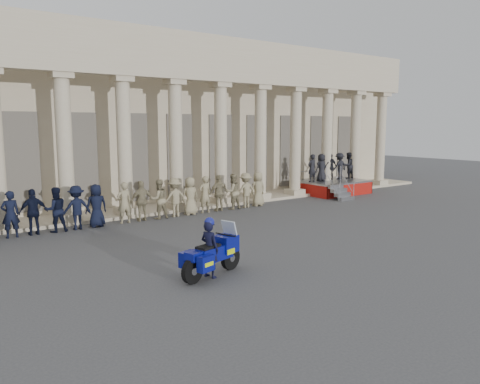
{
  "coord_description": "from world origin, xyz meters",
  "views": [
    {
      "loc": [
        -9.51,
        -12.01,
        4.18
      ],
      "look_at": [
        1.07,
        2.46,
        1.6
      ],
      "focal_mm": 35.0,
      "sensor_mm": 36.0,
      "label": 1
    }
  ],
  "objects": [
    {
      "name": "ground",
      "position": [
        0.0,
        0.0,
        0.0
      ],
      "size": [
        90.0,
        90.0,
        0.0
      ],
      "primitive_type": "plane",
      "color": "#404042",
      "rests_on": "ground"
    },
    {
      "name": "building",
      "position": [
        -0.0,
        14.74,
        4.52
      ],
      "size": [
        40.0,
        12.5,
        9.0
      ],
      "color": "tan",
      "rests_on": "ground"
    },
    {
      "name": "officer_rank",
      "position": [
        -3.28,
        6.78,
        0.89
      ],
      "size": [
        18.4,
        0.67,
        1.78
      ],
      "color": "black",
      "rests_on": "ground"
    },
    {
      "name": "reviewing_stand",
      "position": [
        11.99,
        7.61,
        1.32
      ],
      "size": [
        4.0,
        3.9,
        2.46
      ],
      "color": "gray",
      "rests_on": "ground"
    },
    {
      "name": "motorcycle",
      "position": [
        -2.69,
        -1.4,
        0.63
      ],
      "size": [
        2.23,
        1.18,
        1.46
      ],
      "rotation": [
        0.0,
        0.0,
        0.27
      ],
      "color": "black",
      "rests_on": "ground"
    },
    {
      "name": "rider",
      "position": [
        -2.81,
        -1.44,
        0.84
      ],
      "size": [
        0.52,
        0.67,
        1.69
      ],
      "rotation": [
        0.0,
        0.0,
        1.84
      ],
      "color": "black",
      "rests_on": "ground"
    }
  ]
}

